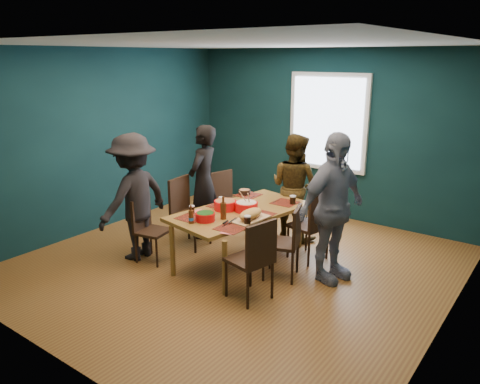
{
  "coord_description": "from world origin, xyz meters",
  "views": [
    {
      "loc": [
        3.3,
        -4.41,
        2.57
      ],
      "look_at": [
        -0.05,
        0.16,
        0.92
      ],
      "focal_mm": 35.0,
      "sensor_mm": 36.0,
      "label": 1
    }
  ],
  "objects_px": {
    "person_back": "(294,187)",
    "bowl_dumpling": "(246,206)",
    "chair_left_mid": "(186,207)",
    "person_near_left": "(134,197)",
    "bowl_herbs": "(205,216)",
    "chair_left_far": "(225,196)",
    "chair_left_near": "(148,225)",
    "chair_right_near": "(255,255)",
    "bowl_salad": "(225,205)",
    "dining_table": "(240,215)",
    "chair_right_far": "(314,221)",
    "person_right": "(332,208)",
    "cutting_board": "(250,215)",
    "chair_right_mid": "(288,237)",
    "person_far_left": "(203,182)"
  },
  "relations": [
    {
      "from": "chair_left_near",
      "to": "bowl_salad",
      "type": "distance_m",
      "value": 1.04
    },
    {
      "from": "chair_right_far",
      "to": "person_near_left",
      "type": "height_order",
      "value": "person_near_left"
    },
    {
      "from": "chair_right_far",
      "to": "chair_right_near",
      "type": "height_order",
      "value": "chair_right_far"
    },
    {
      "from": "dining_table",
      "to": "chair_left_far",
      "type": "distance_m",
      "value": 1.2
    },
    {
      "from": "person_far_left",
      "to": "person_back",
      "type": "distance_m",
      "value": 1.31
    },
    {
      "from": "dining_table",
      "to": "chair_left_near",
      "type": "relative_size",
      "value": 2.36
    },
    {
      "from": "person_right",
      "to": "bowl_herbs",
      "type": "height_order",
      "value": "person_right"
    },
    {
      "from": "bowl_salad",
      "to": "bowl_herbs",
      "type": "height_order",
      "value": "bowl_salad"
    },
    {
      "from": "bowl_herbs",
      "to": "cutting_board",
      "type": "distance_m",
      "value": 0.54
    },
    {
      "from": "person_right",
      "to": "cutting_board",
      "type": "xyz_separation_m",
      "value": [
        -0.84,
        -0.45,
        -0.13
      ]
    },
    {
      "from": "person_right",
      "to": "person_near_left",
      "type": "bearing_deg",
      "value": 125.96
    },
    {
      "from": "person_back",
      "to": "bowl_salad",
      "type": "bearing_deg",
      "value": 80.67
    },
    {
      "from": "dining_table",
      "to": "person_back",
      "type": "relative_size",
      "value": 1.27
    },
    {
      "from": "person_right",
      "to": "bowl_herbs",
      "type": "bearing_deg",
      "value": 136.15
    },
    {
      "from": "dining_table",
      "to": "person_far_left",
      "type": "relative_size",
      "value": 1.19
    },
    {
      "from": "chair_left_far",
      "to": "chair_left_near",
      "type": "relative_size",
      "value": 1.08
    },
    {
      "from": "bowl_herbs",
      "to": "dining_table",
      "type": "bearing_deg",
      "value": 80.15
    },
    {
      "from": "person_right",
      "to": "person_near_left",
      "type": "xyz_separation_m",
      "value": [
        -2.33,
        -0.93,
        -0.06
      ]
    },
    {
      "from": "dining_table",
      "to": "bowl_herbs",
      "type": "bearing_deg",
      "value": -89.77
    },
    {
      "from": "dining_table",
      "to": "chair_left_mid",
      "type": "xyz_separation_m",
      "value": [
        -0.93,
        -0.02,
        -0.06
      ]
    },
    {
      "from": "cutting_board",
      "to": "chair_right_near",
      "type": "bearing_deg",
      "value": -45.22
    },
    {
      "from": "chair_left_near",
      "to": "bowl_herbs",
      "type": "distance_m",
      "value": 0.93
    },
    {
      "from": "person_back",
      "to": "chair_right_mid",
      "type": "bearing_deg",
      "value": 121.8
    },
    {
      "from": "person_back",
      "to": "bowl_dumpling",
      "type": "bearing_deg",
      "value": 92.19
    },
    {
      "from": "chair_left_mid",
      "to": "chair_right_mid",
      "type": "height_order",
      "value": "chair_left_mid"
    },
    {
      "from": "person_back",
      "to": "chair_right_far",
      "type": "bearing_deg",
      "value": 142.02
    },
    {
      "from": "bowl_dumpling",
      "to": "cutting_board",
      "type": "xyz_separation_m",
      "value": [
        0.23,
        -0.24,
        -0.0
      ]
    },
    {
      "from": "person_near_left",
      "to": "bowl_herbs",
      "type": "distance_m",
      "value": 1.09
    },
    {
      "from": "chair_left_near",
      "to": "chair_right_mid",
      "type": "distance_m",
      "value": 1.84
    },
    {
      "from": "chair_right_far",
      "to": "dining_table",
      "type": "bearing_deg",
      "value": -130.44
    },
    {
      "from": "chair_left_far",
      "to": "chair_right_near",
      "type": "relative_size",
      "value": 0.96
    },
    {
      "from": "chair_left_far",
      "to": "bowl_dumpling",
      "type": "bearing_deg",
      "value": -25.32
    },
    {
      "from": "chair_left_far",
      "to": "cutting_board",
      "type": "distance_m",
      "value": 1.61
    },
    {
      "from": "chair_left_mid",
      "to": "bowl_dumpling",
      "type": "xyz_separation_m",
      "value": [
        1.02,
        0.02,
        0.19
      ]
    },
    {
      "from": "dining_table",
      "to": "cutting_board",
      "type": "bearing_deg",
      "value": -26.23
    },
    {
      "from": "chair_left_near",
      "to": "person_back",
      "type": "relative_size",
      "value": 0.54
    },
    {
      "from": "person_near_left",
      "to": "bowl_dumpling",
      "type": "distance_m",
      "value": 1.46
    },
    {
      "from": "chair_right_near",
      "to": "bowl_salad",
      "type": "xyz_separation_m",
      "value": [
        -0.91,
        0.66,
        0.22
      ]
    },
    {
      "from": "dining_table",
      "to": "chair_left_near",
      "type": "bearing_deg",
      "value": -135.23
    },
    {
      "from": "person_right",
      "to": "person_near_left",
      "type": "height_order",
      "value": "person_right"
    },
    {
      "from": "person_back",
      "to": "cutting_board",
      "type": "distance_m",
      "value": 1.37
    },
    {
      "from": "dining_table",
      "to": "chair_right_far",
      "type": "xyz_separation_m",
      "value": [
        0.76,
        0.56,
        -0.08
      ]
    },
    {
      "from": "cutting_board",
      "to": "bowl_herbs",
      "type": "bearing_deg",
      "value": -135.44
    },
    {
      "from": "person_far_left",
      "to": "person_right",
      "type": "relative_size",
      "value": 0.93
    },
    {
      "from": "person_back",
      "to": "bowl_salad",
      "type": "xyz_separation_m",
      "value": [
        -0.3,
        -1.22,
        -0.01
      ]
    },
    {
      "from": "chair_right_mid",
      "to": "bowl_dumpling",
      "type": "bearing_deg",
      "value": 154.21
    },
    {
      "from": "chair_right_near",
      "to": "bowl_dumpling",
      "type": "relative_size",
      "value": 3.2
    },
    {
      "from": "chair_left_mid",
      "to": "bowl_herbs",
      "type": "xyz_separation_m",
      "value": [
        0.83,
        -0.55,
        0.18
      ]
    },
    {
      "from": "dining_table",
      "to": "person_near_left",
      "type": "distance_m",
      "value": 1.39
    },
    {
      "from": "chair_left_mid",
      "to": "cutting_board",
      "type": "distance_m",
      "value": 1.28
    }
  ]
}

